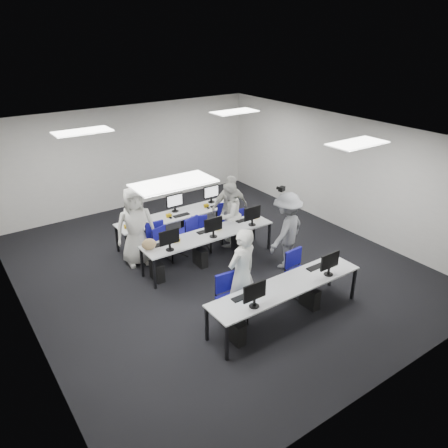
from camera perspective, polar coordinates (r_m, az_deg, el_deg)
room at (r=9.44m, az=-1.38°, el=2.48°), size 9.00×9.02×3.00m
ceiling_panels at (r=8.98m, az=-1.47°, el=11.28°), size 5.20×4.60×0.02m
desk_front at (r=8.15m, az=8.16°, el=-8.18°), size 3.20×0.70×0.73m
desk_mid at (r=9.93m, az=-1.97°, el=-1.54°), size 3.20×0.70×0.73m
desk_back at (r=11.02m, az=-5.94°, el=1.11°), size 3.20×0.70×0.73m
equipment_front at (r=8.20m, az=7.11°, el=-10.57°), size 2.51×0.41×1.19m
equipment_mid at (r=9.97m, az=-2.81°, el=-3.52°), size 2.91×0.41×1.19m
equipment_back at (r=11.26m, az=-5.07°, el=-0.13°), size 2.91×0.41×1.19m
chair_0 at (r=8.19m, az=0.95°, el=-10.92°), size 0.51×0.54×0.94m
chair_1 at (r=9.10m, az=9.73°, el=-7.33°), size 0.49×0.53×0.94m
chair_2 at (r=10.23m, az=-8.44°, el=-3.39°), size 0.48×0.52×0.94m
chair_3 at (r=10.66m, az=-2.99°, el=-2.12°), size 0.53×0.56×0.84m
chair_4 at (r=11.06m, az=0.56°, el=-0.78°), size 0.63×0.65×0.98m
chair_5 at (r=10.37m, az=-9.07°, el=-3.16°), size 0.53×0.56×0.87m
chair_6 at (r=10.62m, az=-4.99°, el=-2.10°), size 0.59×0.62×0.94m
chair_7 at (r=11.34m, az=1.30°, el=-0.41°), size 0.42×0.45×0.81m
handbag at (r=9.30m, az=-9.78°, el=-2.62°), size 0.35×0.26×0.25m
student_0 at (r=8.02m, az=2.34°, el=-6.55°), size 0.73×0.55×1.82m
student_1 at (r=10.67m, az=0.61°, el=1.21°), size 0.96×0.87×1.63m
student_2 at (r=10.00m, az=-11.46°, el=-0.33°), size 0.99×0.74×1.84m
student_3 at (r=10.99m, az=0.77°, el=2.13°), size 1.04×0.52×1.70m
photographer at (r=9.77m, az=8.17°, el=-0.90°), size 1.30×1.00×1.78m
dslr_camera at (r=9.48m, az=7.56°, el=4.56°), size 0.19×0.22×0.10m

